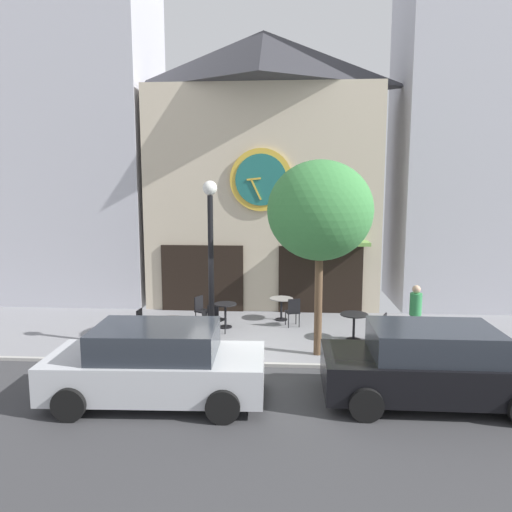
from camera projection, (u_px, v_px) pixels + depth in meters
ground_plane at (235, 380)px, 10.79m from camera, size 24.34×12.05×0.13m
clock_building at (263, 167)px, 17.38m from camera, size 8.13×4.20×9.70m
neighbor_building_left at (78, 110)px, 18.30m from camera, size 5.77×4.35×14.35m
neighbor_building_right at (495, 116)px, 17.04m from camera, size 6.77×3.71×13.54m
street_lamp at (211, 268)px, 12.10m from camera, size 0.36×0.36×4.44m
street_tree at (320, 211)px, 11.88m from camera, size 2.62×2.36×4.95m
cafe_table_near_door at (171, 326)px, 13.13m from camera, size 0.72×0.72×0.73m
cafe_table_center at (225, 311)px, 14.71m from camera, size 0.69×0.69×0.75m
cafe_table_rightmost at (281, 304)px, 15.53m from camera, size 0.75×0.75×0.73m
cafe_table_leftmost at (354, 321)px, 13.47m from camera, size 0.78×0.78×0.76m
cafe_chair_corner at (381, 327)px, 12.98m from camera, size 0.52×0.52×0.90m
cafe_chair_right_end at (201, 323)px, 13.39m from camera, size 0.54×0.54×0.90m
cafe_chair_left_end at (142, 330)px, 12.72m from camera, size 0.57×0.57×0.90m
cafe_chair_curbside at (201, 308)px, 15.00m from camera, size 0.54×0.54×0.90m
cafe_chair_near_lamp at (143, 323)px, 13.41m from camera, size 0.42×0.42×0.90m
cafe_chair_near_tree at (293, 310)px, 14.77m from camera, size 0.49×0.49×0.90m
cafe_chair_under_awning at (215, 318)px, 13.91m from camera, size 0.54×0.54×0.90m
cafe_chair_facing_wall at (192, 332)px, 12.57m from camera, size 0.57×0.57×0.90m
pedestrian_green at (415, 315)px, 12.99m from camera, size 0.45×0.45×1.67m
parked_car_silver at (157, 364)px, 9.63m from camera, size 4.36×2.14×1.55m
parked_car_black at (432, 365)px, 9.56m from camera, size 4.31×2.04×1.55m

